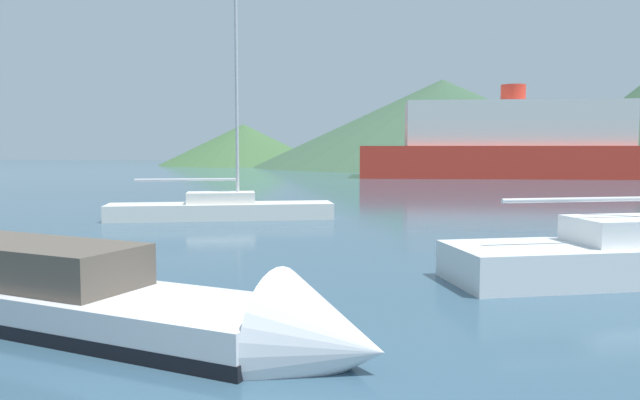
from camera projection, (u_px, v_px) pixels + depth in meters
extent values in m
cube|color=silver|center=(51.00, 303.00, 9.60)|extent=(8.21, 3.37, 0.58)
cube|color=black|center=(51.00, 315.00, 9.62)|extent=(8.25, 3.39, 0.20)
cone|color=silver|center=(329.00, 344.00, 7.59)|extent=(1.75, 2.03, 1.79)
cube|color=brown|center=(22.00, 261.00, 9.81)|extent=(4.29, 2.26, 0.64)
cube|color=white|center=(627.00, 261.00, 12.73)|extent=(7.62, 5.03, 0.75)
cube|color=white|center=(628.00, 230.00, 12.68)|extent=(2.64, 2.30, 0.52)
cylinder|color=#BCBCC1|center=(580.00, 200.00, 12.43)|extent=(3.06, 1.47, 0.10)
cube|color=white|center=(221.00, 211.00, 23.52)|extent=(8.39, 4.68, 0.60)
cube|color=white|center=(221.00, 198.00, 23.48)|extent=(2.76, 2.01, 0.42)
cylinder|color=#BCBCC1|center=(236.00, 69.00, 23.16)|extent=(0.12, 0.12, 9.99)
cylinder|color=#BCBCC1|center=(187.00, 180.00, 23.25)|extent=(3.53, 1.52, 0.10)
cube|color=red|center=(511.00, 162.00, 57.86)|extent=(28.90, 13.08, 2.89)
cube|color=silver|center=(512.00, 124.00, 57.57)|extent=(20.43, 10.48, 4.01)
cylinder|color=red|center=(513.00, 94.00, 57.34)|extent=(2.24, 2.24, 1.60)
cone|color=#3D6038|center=(244.00, 145.00, 99.41)|extent=(26.77, 26.77, 6.50)
cone|color=#38563D|center=(442.00, 123.00, 90.71)|extent=(55.08, 55.08, 12.63)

